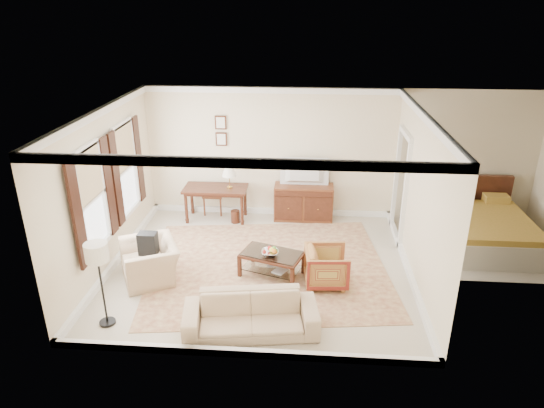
# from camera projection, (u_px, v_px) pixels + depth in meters

# --- Properties ---
(room_shell) EXTENTS (5.51, 5.01, 2.91)m
(room_shell) POSITION_uv_depth(u_px,v_px,m) (259.00, 138.00, 8.06)
(room_shell) COLOR beige
(room_shell) RESTS_ON ground
(annex_bedroom) EXTENTS (3.00, 2.70, 2.90)m
(annex_bedroom) POSITION_uv_depth(u_px,v_px,m) (490.00, 231.00, 9.63)
(annex_bedroom) COLOR beige
(annex_bedroom) RESTS_ON ground
(window_front) EXTENTS (0.12, 1.56, 1.80)m
(window_front) POSITION_uv_depth(u_px,v_px,m) (92.00, 200.00, 7.96)
(window_front) COLOR #CCB284
(window_front) RESTS_ON room_shell
(window_rear) EXTENTS (0.12, 1.56, 1.80)m
(window_rear) POSITION_uv_depth(u_px,v_px,m) (126.00, 169.00, 9.43)
(window_rear) COLOR #CCB284
(window_rear) RESTS_ON room_shell
(doorway) EXTENTS (0.10, 1.12, 2.25)m
(doorway) POSITION_uv_depth(u_px,v_px,m) (400.00, 188.00, 9.79)
(doorway) COLOR white
(doorway) RESTS_ON room_shell
(rug) EXTENTS (4.73, 4.20, 0.01)m
(rug) POSITION_uv_depth(u_px,v_px,m) (268.00, 267.00, 9.01)
(rug) COLOR brown
(rug) RESTS_ON room_shell
(writing_desk) EXTENTS (1.40, 0.70, 0.76)m
(writing_desk) POSITION_uv_depth(u_px,v_px,m) (216.00, 192.00, 10.73)
(writing_desk) COLOR #492114
(writing_desk) RESTS_ON room_shell
(desk_chair) EXTENTS (0.47, 0.47, 1.05)m
(desk_chair) POSITION_uv_depth(u_px,v_px,m) (213.00, 192.00, 11.11)
(desk_chair) COLOR brown
(desk_chair) RESTS_ON room_shell
(desk_lamp) EXTENTS (0.32, 0.32, 0.50)m
(desk_lamp) POSITION_uv_depth(u_px,v_px,m) (229.00, 177.00, 10.57)
(desk_lamp) COLOR silver
(desk_lamp) RESTS_ON writing_desk
(framed_prints) EXTENTS (0.25, 0.04, 0.68)m
(framed_prints) POSITION_uv_depth(u_px,v_px,m) (221.00, 131.00, 10.61)
(framed_prints) COLOR #492114
(framed_prints) RESTS_ON room_shell
(sideboard) EXTENTS (1.30, 0.50, 0.80)m
(sideboard) POSITION_uv_depth(u_px,v_px,m) (304.00, 202.00, 10.85)
(sideboard) COLOR brown
(sideboard) RESTS_ON room_shell
(tv) EXTENTS (1.02, 0.58, 0.13)m
(tv) POSITION_uv_depth(u_px,v_px,m) (305.00, 164.00, 10.48)
(tv) COLOR black
(tv) RESTS_ON sideboard
(coffee_table) EXTENTS (1.21, 0.93, 0.45)m
(coffee_table) POSITION_uv_depth(u_px,v_px,m) (272.00, 258.00, 8.62)
(coffee_table) COLOR #492114
(coffee_table) RESTS_ON room_shell
(fruit_bowl) EXTENTS (0.42, 0.42, 0.10)m
(fruit_bowl) POSITION_uv_depth(u_px,v_px,m) (270.00, 252.00, 8.50)
(fruit_bowl) COLOR silver
(fruit_bowl) RESTS_ON coffee_table
(book_a) EXTENTS (0.28, 0.04, 0.38)m
(book_a) POSITION_uv_depth(u_px,v_px,m) (267.00, 263.00, 8.80)
(book_a) COLOR brown
(book_a) RESTS_ON coffee_table
(book_b) EXTENTS (0.26, 0.16, 0.38)m
(book_b) POSITION_uv_depth(u_px,v_px,m) (276.00, 269.00, 8.62)
(book_b) COLOR brown
(book_b) RESTS_ON coffee_table
(striped_armchair) EXTENTS (0.73, 0.77, 0.74)m
(striped_armchair) POSITION_uv_depth(u_px,v_px,m) (327.00, 265.00, 8.34)
(striped_armchair) COLOR maroon
(striped_armchair) RESTS_ON room_shell
(club_armchair) EXTENTS (1.08, 1.24, 0.92)m
(club_armchair) POSITION_uv_depth(u_px,v_px,m) (149.00, 255.00, 8.48)
(club_armchair) COLOR tan
(club_armchair) RESTS_ON room_shell
(backpack) EXTENTS (0.27, 0.35, 0.40)m
(backpack) POSITION_uv_depth(u_px,v_px,m) (148.00, 241.00, 8.44)
(backpack) COLOR black
(backpack) RESTS_ON club_armchair
(sofa) EXTENTS (2.04, 0.86, 0.77)m
(sofa) POSITION_uv_depth(u_px,v_px,m) (251.00, 309.00, 7.13)
(sofa) COLOR tan
(sofa) RESTS_ON room_shell
(floor_lamp) EXTENTS (0.34, 0.34, 1.38)m
(floor_lamp) POSITION_uv_depth(u_px,v_px,m) (97.00, 258.00, 7.00)
(floor_lamp) COLOR black
(floor_lamp) RESTS_ON room_shell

